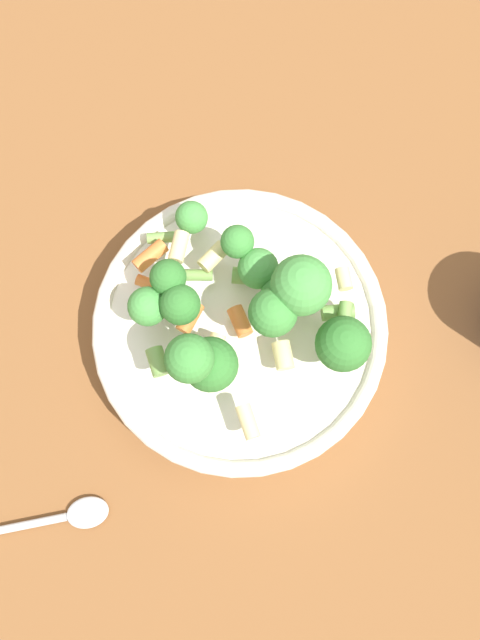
{
  "coord_description": "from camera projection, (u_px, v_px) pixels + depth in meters",
  "views": [
    {
      "loc": [
        0.09,
        -0.08,
        0.56
      ],
      "look_at": [
        0.0,
        0.0,
        0.07
      ],
      "focal_mm": 35.0,
      "sensor_mm": 36.0,
      "label": 1
    }
  ],
  "objects": [
    {
      "name": "ground_plane",
      "position": [
        240.0,
        337.0,
        0.57
      ],
      "size": [
        3.0,
        3.0,
        0.0
      ],
      "primitive_type": "plane",
      "color": "brown"
    },
    {
      "name": "pasta_salad",
      "position": [
        252.0,
        310.0,
        0.48
      ],
      "size": [
        0.2,
        0.18,
        0.09
      ],
      "color": "#8CB766",
      "rests_on": "bowl"
    },
    {
      "name": "bowl",
      "position": [
        240.0,
        330.0,
        0.54
      ],
      "size": [
        0.25,
        0.25,
        0.05
      ],
      "color": "silver",
      "rests_on": "ground_plane"
    },
    {
      "name": "spoon",
      "position": [
        53.0,
        520.0,
        0.53
      ],
      "size": [
        0.09,
        0.14,
        0.01
      ],
      "rotation": [
        0.0,
        0.0,
        7.32
      ],
      "color": "silver",
      "rests_on": "ground_plane"
    }
  ]
}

